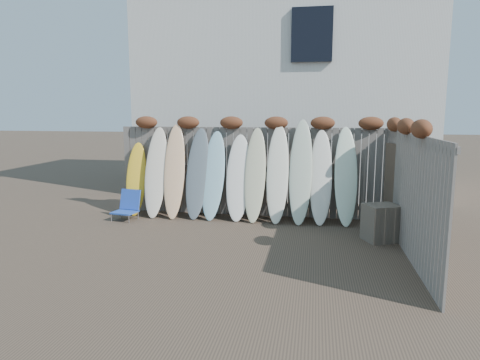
% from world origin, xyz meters
% --- Properties ---
extents(ground, '(80.00, 80.00, 0.00)m').
position_xyz_m(ground, '(0.00, 0.00, 0.00)').
color(ground, '#493A2D').
extents(back_fence, '(6.05, 0.28, 2.24)m').
position_xyz_m(back_fence, '(0.06, 2.39, 1.18)').
color(back_fence, slate).
rests_on(back_fence, ground).
extents(right_fence, '(0.28, 4.40, 2.24)m').
position_xyz_m(right_fence, '(2.99, 0.25, 1.14)').
color(right_fence, slate).
rests_on(right_fence, ground).
extents(house, '(8.50, 5.50, 6.33)m').
position_xyz_m(house, '(0.50, 6.50, 3.20)').
color(house, silver).
rests_on(house, ground).
extents(beach_chair, '(0.55, 0.58, 0.64)m').
position_xyz_m(beach_chair, '(-2.58, 1.55, 0.30)').
color(beach_chair, '#234BB2').
rests_on(beach_chair, ground).
extents(wooden_crate, '(0.72, 0.67, 0.67)m').
position_xyz_m(wooden_crate, '(2.68, 0.85, 0.34)').
color(wooden_crate, '#51473D').
rests_on(wooden_crate, ground).
extents(lattice_panel, '(0.45, 1.10, 1.73)m').
position_xyz_m(lattice_panel, '(3.08, 1.36, 0.86)').
color(lattice_panel, brown).
rests_on(lattice_panel, ground).
extents(surfboard_0, '(0.51, 0.63, 1.65)m').
position_xyz_m(surfboard_0, '(-2.57, 2.05, 0.82)').
color(surfboard_0, yellow).
rests_on(surfboard_0, ground).
extents(surfboard_1, '(0.51, 0.71, 2.00)m').
position_xyz_m(surfboard_1, '(-2.06, 1.97, 1.00)').
color(surfboard_1, '#F3E4CC').
rests_on(surfboard_1, ground).
extents(surfboard_2, '(0.53, 0.77, 2.07)m').
position_xyz_m(surfboard_2, '(-1.62, 1.97, 1.03)').
color(surfboard_2, tan).
rests_on(surfboard_2, ground).
extents(surfboard_3, '(0.56, 0.74, 1.99)m').
position_xyz_m(surfboard_3, '(-1.10, 2.00, 0.99)').
color(surfboard_3, slate).
rests_on(surfboard_3, ground).
extents(surfboard_4, '(0.56, 0.73, 1.92)m').
position_xyz_m(surfboard_4, '(-0.73, 1.96, 0.96)').
color(surfboard_4, '#9DD4E6').
rests_on(surfboard_4, ground).
extents(surfboard_5, '(0.53, 0.66, 1.86)m').
position_xyz_m(surfboard_5, '(-0.17, 1.97, 0.93)').
color(surfboard_5, white).
rests_on(surfboard_5, ground).
extents(surfboard_6, '(0.47, 0.72, 2.01)m').
position_xyz_m(surfboard_6, '(0.20, 1.95, 1.00)').
color(surfboard_6, beige).
rests_on(surfboard_6, ground).
extents(surfboard_7, '(0.47, 0.73, 2.07)m').
position_xyz_m(surfboard_7, '(0.68, 1.95, 1.04)').
color(surfboard_7, white).
rests_on(surfboard_7, ground).
extents(surfboard_8, '(0.51, 0.79, 2.19)m').
position_xyz_m(surfboard_8, '(1.17, 1.96, 1.09)').
color(surfboard_8, silver).
rests_on(surfboard_8, ground).
extents(surfboard_9, '(0.47, 0.70, 1.97)m').
position_xyz_m(surfboard_9, '(1.59, 1.98, 0.99)').
color(surfboard_9, white).
rests_on(surfboard_9, ground).
extents(surfboard_10, '(0.50, 0.75, 2.04)m').
position_xyz_m(surfboard_10, '(2.10, 1.99, 1.02)').
color(surfboard_10, silver).
rests_on(surfboard_10, ground).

